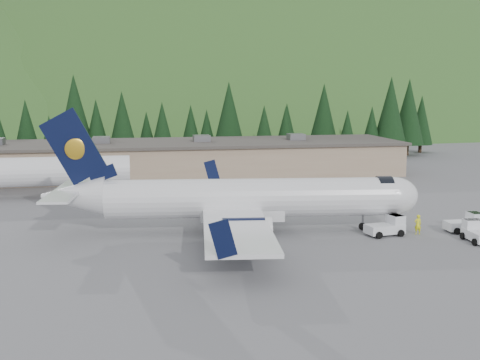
% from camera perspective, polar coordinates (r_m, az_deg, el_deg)
% --- Properties ---
extents(ground, '(600.00, 600.00, 0.00)m').
position_cam_1_polar(ground, '(56.26, 1.13, -4.95)').
color(ground, slate).
extents(airliner, '(34.98, 32.90, 11.60)m').
position_cam_1_polar(airliner, '(55.52, 0.09, -1.87)').
color(airliner, white).
rests_on(airliner, ground).
extents(second_airliner, '(27.50, 11.00, 10.05)m').
position_cam_1_polar(second_airliner, '(77.39, -20.77, 0.76)').
color(second_airliner, white).
rests_on(second_airliner, ground).
extents(baggage_tug_a, '(3.65, 2.52, 1.83)m').
position_cam_1_polar(baggage_tug_a, '(56.53, 13.83, -4.29)').
color(baggage_tug_a, white).
rests_on(baggage_tug_a, ground).
extents(baggage_tug_b, '(3.40, 2.10, 1.80)m').
position_cam_1_polar(baggage_tug_b, '(60.04, 20.71, -3.86)').
color(baggage_tug_b, white).
rests_on(baggage_tug_b, ground).
extents(baggage_tug_c, '(2.24, 3.45, 1.77)m').
position_cam_1_polar(baggage_tug_c, '(56.69, 21.54, -4.64)').
color(baggage_tug_c, white).
rests_on(baggage_tug_c, ground).
extents(terminal_building, '(71.00, 17.00, 6.10)m').
position_cam_1_polar(terminal_building, '(92.33, -6.74, 2.05)').
color(terminal_building, '#9B7E64').
rests_on(terminal_building, ground).
extents(ramp_worker, '(0.68, 0.45, 1.84)m').
position_cam_1_polar(ramp_worker, '(57.55, 16.51, -4.06)').
color(ramp_worker, yellow).
rests_on(ramp_worker, ground).
extents(tree_line, '(113.22, 19.67, 14.51)m').
position_cam_1_polar(tree_line, '(113.99, -6.90, 5.68)').
color(tree_line, black).
rests_on(tree_line, ground).
extents(hills, '(614.00, 330.00, 300.00)m').
position_cam_1_polar(hills, '(285.41, 3.13, -10.91)').
color(hills, '#365F22').
rests_on(hills, ground).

